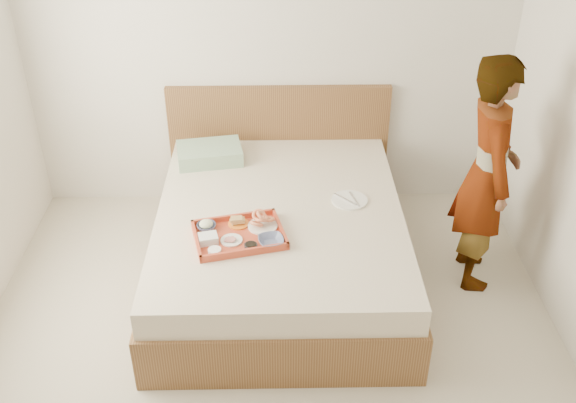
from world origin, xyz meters
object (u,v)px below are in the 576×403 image
(tray, at_px, (239,235))
(person, at_px, (487,174))
(dinner_plate, at_px, (349,200))
(bed, at_px, (280,242))

(tray, xyz_separation_m, person, (1.53, 0.30, 0.22))
(dinner_plate, xyz_separation_m, person, (0.83, -0.09, 0.24))
(person, bearing_deg, bed, 92.90)
(tray, bearing_deg, bed, 38.14)
(bed, relative_size, tray, 3.82)
(dinner_plate, relative_size, person, 0.15)
(tray, bearing_deg, person, -2.27)
(bed, height_order, person, person)
(bed, relative_size, person, 1.29)
(bed, xyz_separation_m, dinner_plate, (0.45, 0.09, 0.27))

